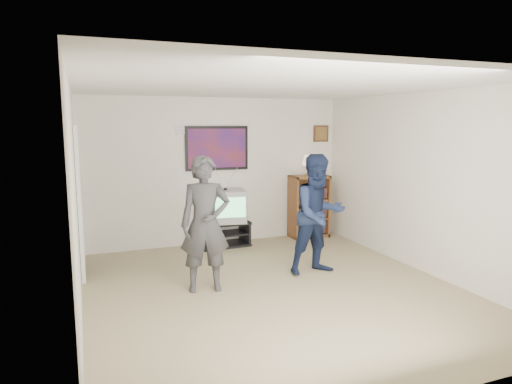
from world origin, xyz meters
TOP-DOWN VIEW (x-y plane):
  - room_shell at (0.00, 0.35)m, footprint 4.51×5.00m
  - media_stand at (0.03, 2.23)m, footprint 0.87×0.52m
  - crt_television at (0.07, 2.23)m, footprint 0.72×0.64m
  - bookshelf at (1.67, 2.28)m, footprint 0.69×0.39m
  - table_lamp at (1.64, 2.27)m, footprint 0.24×0.24m
  - person_tall at (-0.79, 0.34)m, footprint 0.68×0.51m
  - person_short at (0.84, 0.42)m, footprint 0.85×0.68m
  - controller_left at (-0.75, 0.56)m, footprint 0.07×0.11m
  - controller_right at (0.89, 0.66)m, footprint 0.09×0.13m
  - poster at (0.00, 2.48)m, footprint 1.10×0.03m
  - air_vent at (-0.55, 2.48)m, footprint 0.28×0.02m
  - small_picture at (2.00, 2.48)m, footprint 0.30×0.03m
  - doorway at (-2.23, 1.60)m, footprint 0.03×0.85m

SIDE VIEW (x-z plane):
  - media_stand at x=0.03m, z-range 0.00..0.42m
  - bookshelf at x=1.67m, z-range 0.00..1.13m
  - crt_television at x=0.07m, z-range 0.42..0.96m
  - person_short at x=0.84m, z-range 0.00..1.66m
  - person_tall at x=-0.79m, z-range 0.00..1.69m
  - doorway at x=-2.23m, z-range 0.00..2.00m
  - controller_right at x=0.89m, z-range 1.09..1.13m
  - controller_left at x=-0.75m, z-range 1.23..1.26m
  - room_shell at x=0.00m, z-range 0.00..2.50m
  - table_lamp at x=1.64m, z-range 1.13..1.51m
  - poster at x=0.00m, z-range 1.27..2.02m
  - small_picture at x=2.00m, z-range 1.73..2.03m
  - air_vent at x=-0.55m, z-range 1.88..2.02m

